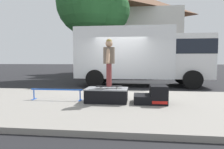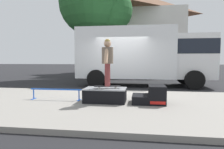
{
  "view_description": "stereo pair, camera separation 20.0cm",
  "coord_description": "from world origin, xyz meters",
  "px_view_note": "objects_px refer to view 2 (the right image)",
  "views": [
    {
      "loc": [
        0.78,
        -8.9,
        1.34
      ],
      "look_at": [
        -0.15,
        -1.23,
        0.82
      ],
      "focal_mm": 32.65,
      "sensor_mm": 36.0,
      "label": 1
    },
    {
      "loc": [
        0.98,
        -8.87,
        1.34
      ],
      "look_at": [
        -0.15,
        -1.23,
        0.82
      ],
      "focal_mm": 32.65,
      "sensor_mm": 36.0,
      "label": 2
    }
  ],
  "objects_px": {
    "skater_kid": "(107,58)",
    "street_tree_main": "(96,5)",
    "skate_box": "(105,95)",
    "grind_rail": "(56,91)",
    "skateboard": "(108,86)",
    "box_truck": "(144,54)",
    "kicker_ramp": "(152,96)"
  },
  "relations": [
    {
      "from": "street_tree_main",
      "to": "skate_box",
      "type": "bearing_deg",
      "value": -75.73
    },
    {
      "from": "street_tree_main",
      "to": "skater_kid",
      "type": "bearing_deg",
      "value": -75.32
    },
    {
      "from": "grind_rail",
      "to": "skateboard",
      "type": "height_order",
      "value": "skateboard"
    },
    {
      "from": "grind_rail",
      "to": "street_tree_main",
      "type": "xyz_separation_m",
      "value": [
        -0.62,
        8.65,
        4.99
      ]
    },
    {
      "from": "skate_box",
      "to": "kicker_ramp",
      "type": "relative_size",
      "value": 1.32
    },
    {
      "from": "box_truck",
      "to": "skater_kid",
      "type": "bearing_deg",
      "value": -102.19
    },
    {
      "from": "grind_rail",
      "to": "skateboard",
      "type": "relative_size",
      "value": 2.07
    },
    {
      "from": "skate_box",
      "to": "street_tree_main",
      "type": "height_order",
      "value": "street_tree_main"
    },
    {
      "from": "skate_box",
      "to": "street_tree_main",
      "type": "xyz_separation_m",
      "value": [
        -2.23,
        8.76,
        5.04
      ]
    },
    {
      "from": "skate_box",
      "to": "box_truck",
      "type": "relative_size",
      "value": 0.18
    },
    {
      "from": "grind_rail",
      "to": "street_tree_main",
      "type": "height_order",
      "value": "street_tree_main"
    },
    {
      "from": "grind_rail",
      "to": "box_truck",
      "type": "xyz_separation_m",
      "value": [
        2.79,
        5.04,
        1.32
      ]
    },
    {
      "from": "skater_kid",
      "to": "box_truck",
      "type": "xyz_separation_m",
      "value": [
        1.12,
        5.17,
        0.29
      ]
    },
    {
      "from": "kicker_ramp",
      "to": "street_tree_main",
      "type": "distance_m",
      "value": 10.73
    },
    {
      "from": "kicker_ramp",
      "to": "street_tree_main",
      "type": "height_order",
      "value": "street_tree_main"
    },
    {
      "from": "kicker_ramp",
      "to": "skateboard",
      "type": "height_order",
      "value": "kicker_ramp"
    },
    {
      "from": "skater_kid",
      "to": "street_tree_main",
      "type": "bearing_deg",
      "value": 104.68
    },
    {
      "from": "skate_box",
      "to": "box_truck",
      "type": "height_order",
      "value": "box_truck"
    },
    {
      "from": "skater_kid",
      "to": "box_truck",
      "type": "relative_size",
      "value": 0.2
    },
    {
      "from": "grind_rail",
      "to": "kicker_ramp",
      "type": "bearing_deg",
      "value": -2.3
    },
    {
      "from": "grind_rail",
      "to": "skateboard",
      "type": "bearing_deg",
      "value": -4.35
    },
    {
      "from": "box_truck",
      "to": "skate_box",
      "type": "bearing_deg",
      "value": -102.94
    },
    {
      "from": "skate_box",
      "to": "skateboard",
      "type": "distance_m",
      "value": 0.26
    },
    {
      "from": "grind_rail",
      "to": "skater_kid",
      "type": "distance_m",
      "value": 1.97
    },
    {
      "from": "grind_rail",
      "to": "skateboard",
      "type": "xyz_separation_m",
      "value": [
        1.67,
        -0.13,
        0.2
      ]
    },
    {
      "from": "skate_box",
      "to": "street_tree_main",
      "type": "distance_m",
      "value": 10.35
    },
    {
      "from": "skate_box",
      "to": "grind_rail",
      "type": "relative_size",
      "value": 0.74
    },
    {
      "from": "skate_box",
      "to": "grind_rail",
      "type": "height_order",
      "value": "skate_box"
    },
    {
      "from": "skate_box",
      "to": "box_truck",
      "type": "distance_m",
      "value": 5.46
    },
    {
      "from": "skateboard",
      "to": "skater_kid",
      "type": "relative_size",
      "value": 0.58
    },
    {
      "from": "skate_box",
      "to": "skater_kid",
      "type": "xyz_separation_m",
      "value": [
        0.07,
        -0.01,
        1.08
      ]
    },
    {
      "from": "grind_rail",
      "to": "skater_kid",
      "type": "height_order",
      "value": "skater_kid"
    }
  ]
}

